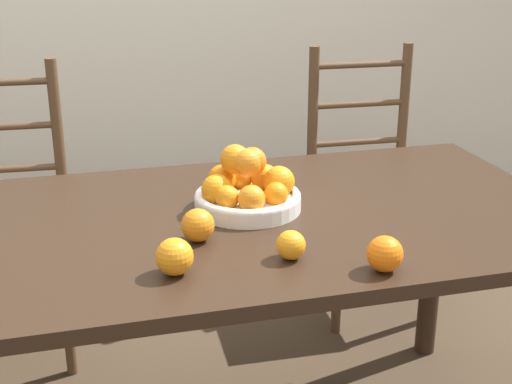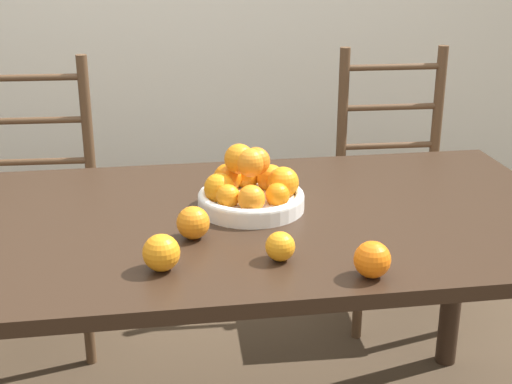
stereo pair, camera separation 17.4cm
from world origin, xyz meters
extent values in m
cube|color=black|center=(0.00, 0.00, 0.73)|extent=(1.92, 0.90, 0.03)
cylinder|color=black|center=(0.88, 0.37, 0.36)|extent=(0.07, 0.07, 0.72)
cylinder|color=white|center=(0.14, 0.04, 0.77)|extent=(0.27, 0.27, 0.04)
torus|color=white|center=(0.14, 0.04, 0.79)|extent=(0.27, 0.27, 0.02)
sphere|color=orange|center=(0.22, 0.04, 0.82)|extent=(0.08, 0.08, 0.08)
sphere|color=orange|center=(0.20, 0.10, 0.81)|extent=(0.07, 0.07, 0.07)
sphere|color=orange|center=(0.14, 0.13, 0.81)|extent=(0.07, 0.07, 0.07)
sphere|color=orange|center=(0.09, 0.11, 0.82)|extent=(0.08, 0.08, 0.08)
sphere|color=orange|center=(0.06, 0.03, 0.82)|extent=(0.08, 0.08, 0.08)
sphere|color=orange|center=(0.08, -0.01, 0.81)|extent=(0.06, 0.06, 0.06)
sphere|color=orange|center=(0.13, -0.04, 0.81)|extent=(0.07, 0.07, 0.07)
sphere|color=orange|center=(0.20, -0.02, 0.81)|extent=(0.06, 0.06, 0.06)
sphere|color=orange|center=(0.16, 0.05, 0.88)|extent=(0.07, 0.07, 0.07)
sphere|color=orange|center=(0.11, 0.07, 0.88)|extent=(0.08, 0.08, 0.08)
sphere|color=orange|center=(0.14, 0.04, 0.88)|extent=(0.07, 0.07, 0.07)
sphere|color=orange|center=(0.16, -0.27, 0.78)|extent=(0.07, 0.07, 0.07)
sphere|color=orange|center=(-0.10, -0.28, 0.79)|extent=(0.08, 0.08, 0.08)
sphere|color=orange|center=(0.33, -0.38, 0.79)|extent=(0.08, 0.08, 0.08)
sphere|color=orange|center=(-0.02, -0.12, 0.79)|extent=(0.08, 0.08, 0.08)
cylinder|color=#513823|center=(-0.35, 0.56, 0.23)|extent=(0.04, 0.04, 0.46)
cylinder|color=#513823|center=(-0.33, 0.92, 0.51)|extent=(0.04, 0.04, 1.02)
cube|color=#513823|center=(-0.53, 0.75, 0.48)|extent=(0.44, 0.42, 0.04)
cylinder|color=#513823|center=(-0.52, 0.93, 0.63)|extent=(0.38, 0.05, 0.02)
cylinder|color=#513823|center=(-0.52, 0.93, 0.79)|extent=(0.38, 0.05, 0.02)
cylinder|color=#513823|center=(-0.52, 0.93, 0.94)|extent=(0.38, 0.05, 0.02)
cylinder|color=#513823|center=(0.62, 0.58, 0.23)|extent=(0.04, 0.04, 0.46)
cylinder|color=#513823|center=(1.00, 0.56, 0.23)|extent=(0.04, 0.04, 0.46)
cylinder|color=#513823|center=(0.63, 0.93, 0.51)|extent=(0.04, 0.04, 1.02)
cylinder|color=#513823|center=(1.01, 0.92, 0.51)|extent=(0.04, 0.04, 1.02)
cube|color=#513823|center=(0.81, 0.75, 0.48)|extent=(0.44, 0.42, 0.04)
cylinder|color=#513823|center=(0.82, 0.93, 0.63)|extent=(0.38, 0.04, 0.02)
cylinder|color=#513823|center=(0.82, 0.93, 0.79)|extent=(0.38, 0.04, 0.02)
cylinder|color=#513823|center=(0.82, 0.93, 0.94)|extent=(0.38, 0.04, 0.02)
camera|label=1|loc=(-0.28, -1.62, 1.43)|focal=50.00mm
camera|label=2|loc=(-0.11, -1.65, 1.43)|focal=50.00mm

